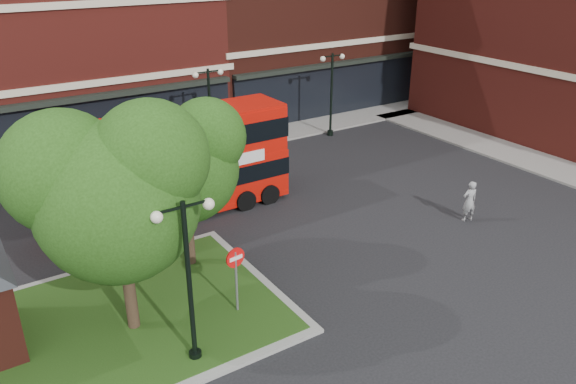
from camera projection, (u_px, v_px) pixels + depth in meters
ground at (351, 302)px, 18.59m from camera, size 120.00×120.00×0.00m
pavement_far at (165, 155)px, 31.22m from camera, size 44.00×3.00×0.12m
traffic_island at (81, 336)px, 16.89m from camera, size 12.60×7.60×0.15m
tree_island_west at (111, 187)px, 15.34m from camera, size 5.40×4.71×7.21m
tree_island_east at (180, 158)px, 18.97m from camera, size 4.46×3.90×6.29m
lamp_island at (189, 276)px, 14.87m from camera, size 1.72×0.36×5.00m
lamp_far_left at (210, 110)px, 29.55m from camera, size 1.72×0.36×5.00m
lamp_far_right at (331, 90)px, 33.52m from camera, size 1.72×0.36×5.00m
bus at (170, 160)px, 23.44m from camera, size 10.33×2.44×3.94m
woman at (469, 201)px, 23.71m from camera, size 0.74×0.58×1.80m
car_silver at (121, 157)px, 29.34m from camera, size 3.91×1.97×1.28m
car_white at (218, 140)px, 31.93m from camera, size 3.92×1.73×1.25m
no_entry_sign at (236, 268)px, 17.34m from camera, size 0.66×0.14×2.40m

